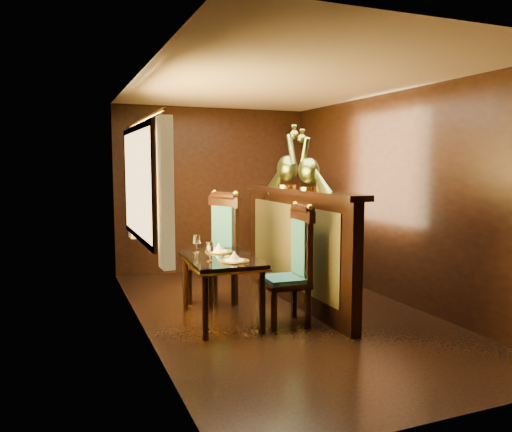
# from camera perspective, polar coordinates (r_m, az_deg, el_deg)

# --- Properties ---
(ground) EXTENTS (5.00, 5.00, 0.00)m
(ground) POSITION_cam_1_polar(r_m,az_deg,el_deg) (5.64, 2.87, -11.02)
(ground) COLOR black
(ground) RESTS_ON ground
(room_shell) EXTENTS (3.04, 5.04, 2.52)m
(room_shell) POSITION_cam_1_polar(r_m,az_deg,el_deg) (5.38, 2.06, 5.27)
(room_shell) COLOR black
(room_shell) RESTS_ON ground
(partition) EXTENTS (0.26, 2.70, 1.36)m
(partition) POSITION_cam_1_polar(r_m,az_deg,el_deg) (5.88, 4.52, -3.19)
(partition) COLOR black
(partition) RESTS_ON ground
(dining_table) EXTENTS (0.78, 1.21, 0.89)m
(dining_table) POSITION_cam_1_polar(r_m,az_deg,el_deg) (5.23, -4.08, -5.39)
(dining_table) COLOR black
(dining_table) RESTS_ON ground
(chair_left) EXTENTS (0.48, 0.50, 1.25)m
(chair_left) POSITION_cam_1_polar(r_m,az_deg,el_deg) (5.17, 4.50, -5.15)
(chair_left) COLOR black
(chair_left) RESTS_ON ground
(chair_right) EXTENTS (0.63, 0.64, 1.34)m
(chair_right) POSITION_cam_1_polar(r_m,az_deg,el_deg) (5.96, -4.16, -3.23)
(chair_right) COLOR black
(chair_right) RESTS_ON ground
(peacock_left) EXTENTS (0.21, 0.57, 0.68)m
(peacock_left) POSITION_cam_1_polar(r_m,az_deg,el_deg) (5.54, 6.06, 6.47)
(peacock_left) COLOR #1A503B
(peacock_left) RESTS_ON partition
(peacock_right) EXTENTS (0.23, 0.62, 0.74)m
(peacock_right) POSITION_cam_1_polar(r_m,az_deg,el_deg) (6.03, 3.60, 6.75)
(peacock_right) COLOR #1A503B
(peacock_right) RESTS_ON partition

